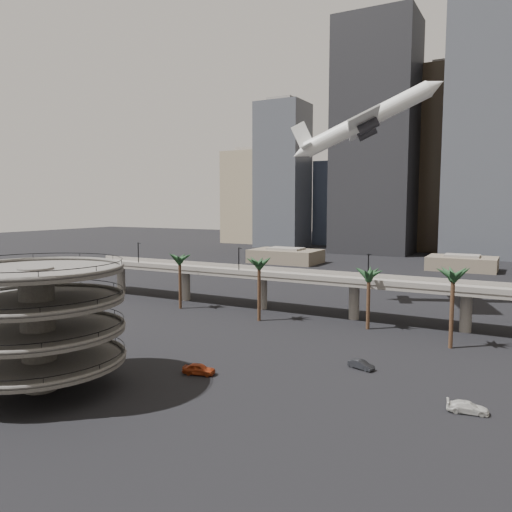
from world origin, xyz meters
The scene contains 10 objects.
ground centered at (0.00, 0.00, 0.00)m, with size 700.00×700.00×0.00m, color black.
parking_ramp centered at (-13.00, -4.00, 9.84)m, with size 22.20×22.20×17.35m.
overpass centered at (0.00, 55.00, 7.34)m, with size 130.00×9.30×14.70m.
palm_trees centered at (11.58, 47.18, 11.30)m, with size 76.40×18.40×14.00m.
low_buildings centered at (6.89, 142.30, 2.86)m, with size 135.00×27.50×6.80m.
skyline centered at (15.11, 217.08, 45.96)m, with size 269.00×86.00×125.64m.
airborne_jet centered at (8.39, 69.12, 43.37)m, with size 34.64×32.80×19.31m.
car_a centered at (2.06, 10.72, 0.81)m, with size 1.90×4.73×1.61m, color #9F3816.
car_b centered at (21.84, 24.18, 0.66)m, with size 1.40×4.01×1.32m, color black.
car_c centered at (37.40, 14.90, 0.68)m, with size 1.90×4.67×1.35m, color silver.
Camera 1 is at (42.50, -46.36, 24.44)m, focal length 35.00 mm.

